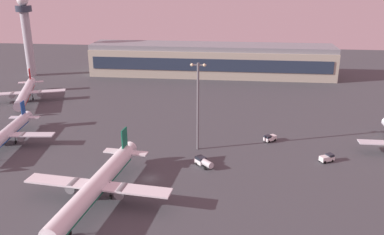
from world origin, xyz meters
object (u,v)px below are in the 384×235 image
object	(u,v)px
airplane_near_gate	(26,93)
cargo_loader	(327,158)
control_tower	(26,30)
airplane_mid_apron	(5,135)
apron_light_west	(198,102)
airplane_far_stand	(96,186)
baggage_tractor	(270,138)
fuel_truck	(204,162)

from	to	relation	value
airplane_near_gate	cargo_loader	size ratio (longest dim) A/B	8.69
control_tower	airplane_mid_apron	size ratio (longest dim) A/B	1.08
apron_light_west	control_tower	bearing A→B (deg)	138.10
control_tower	airplane_far_stand	bearing A→B (deg)	-57.59
control_tower	baggage_tractor	distance (m)	144.81
fuel_truck	apron_light_west	bearing A→B (deg)	60.86
airplane_far_stand	fuel_truck	size ratio (longest dim) A/B	7.55
airplane_far_stand	airplane_near_gate	xyz separation A→B (m)	(-56.11, 75.09, -0.45)
airplane_far_stand	fuel_truck	bearing A→B (deg)	-130.41
airplane_far_stand	cargo_loader	bearing A→B (deg)	-147.51
airplane_mid_apron	baggage_tractor	xyz separation A→B (m)	(82.13, 12.75, -2.53)
apron_light_west	airplane_near_gate	bearing A→B (deg)	151.56
airplane_near_gate	cargo_loader	xyz separation A→B (m)	(114.22, -46.31, -2.80)
baggage_tractor	airplane_mid_apron	bearing A→B (deg)	58.66
cargo_loader	apron_light_west	size ratio (longest dim) A/B	0.17
airplane_mid_apron	apron_light_west	distance (m)	60.92
cargo_loader	fuel_truck	world-z (taller)	fuel_truck
airplane_near_gate	apron_light_west	xyz separation A→B (m)	(76.54, -41.46, 11.31)
airplane_far_stand	baggage_tractor	size ratio (longest dim) A/B	10.33
baggage_tractor	fuel_truck	world-z (taller)	fuel_truck
airplane_near_gate	baggage_tractor	xyz separation A→B (m)	(99.00, -32.82, -2.80)
control_tower	cargo_loader	distance (m)	164.75
airplane_mid_apron	baggage_tractor	size ratio (longest dim) A/B	8.63
airplane_far_stand	apron_light_west	distance (m)	40.82
control_tower	airplane_far_stand	xyz separation A→B (m)	(76.68, -120.76, -19.38)
airplane_mid_apron	cargo_loader	size ratio (longest dim) A/B	8.37
airplane_mid_apron	airplane_near_gate	bearing A→B (deg)	-76.24
baggage_tractor	fuel_truck	bearing A→B (deg)	95.70
control_tower	fuel_truck	size ratio (longest dim) A/B	6.83
airplane_far_stand	baggage_tractor	distance (m)	60.31
airplane_far_stand	control_tower	bearing A→B (deg)	-51.45
airplane_mid_apron	cargo_loader	distance (m)	97.38
baggage_tractor	fuel_truck	distance (m)	28.24
airplane_far_stand	airplane_mid_apron	xyz separation A→B (m)	(-39.24, 29.53, -0.73)
airplane_far_stand	airplane_mid_apron	bearing A→B (deg)	-30.82
cargo_loader	control_tower	bearing A→B (deg)	-153.80
airplane_far_stand	airplane_mid_apron	world-z (taller)	airplane_far_stand
airplane_mid_apron	airplane_near_gate	xyz separation A→B (m)	(-16.87, 45.56, 0.28)
control_tower	airplane_mid_apron	bearing A→B (deg)	-67.69
cargo_loader	apron_light_west	xyz separation A→B (m)	(-37.68, 4.85, 14.11)
apron_light_west	airplane_mid_apron	bearing A→B (deg)	-176.07
control_tower	airplane_far_stand	world-z (taller)	control_tower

